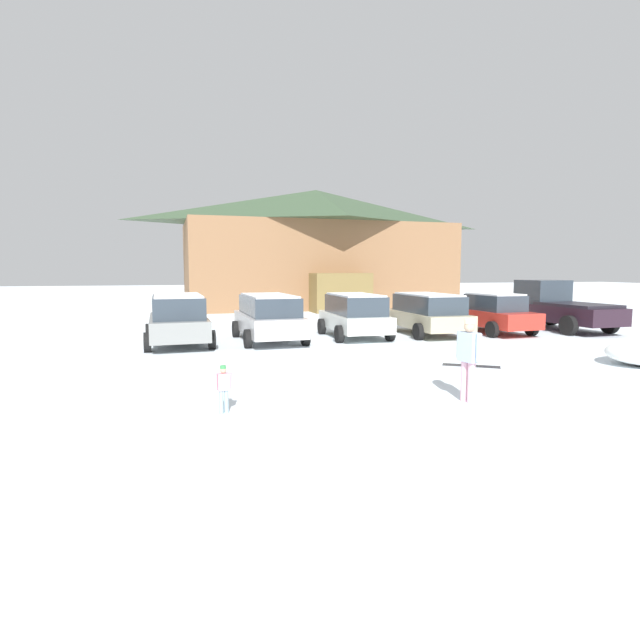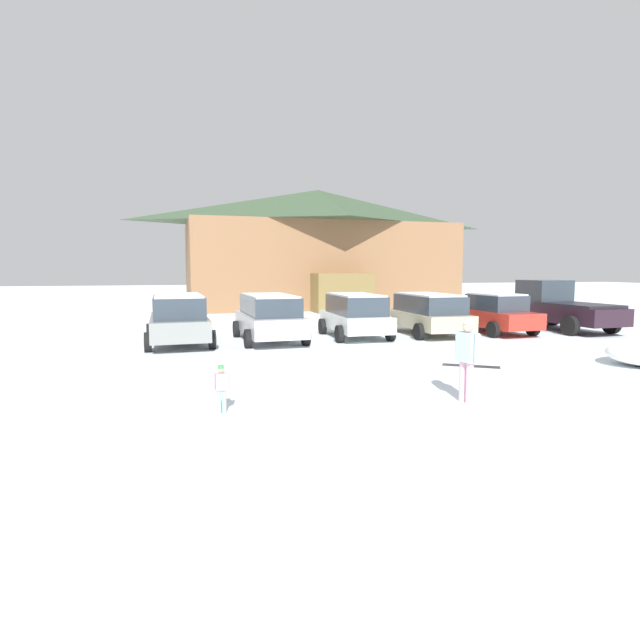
# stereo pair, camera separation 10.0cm
# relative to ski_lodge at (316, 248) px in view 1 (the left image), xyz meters

# --- Properties ---
(ground) EXTENTS (160.00, 160.00, 0.00)m
(ground) POSITION_rel_ski_lodge_xyz_m (-4.63, -27.82, -4.15)
(ground) COLOR white
(ski_lodge) EXTENTS (19.03, 11.37, 8.20)m
(ski_lodge) POSITION_rel_ski_lodge_xyz_m (0.00, 0.00, 0.00)
(ski_lodge) COLOR #88603F
(ski_lodge) RESTS_ON ground
(parked_grey_wagon) EXTENTS (2.42, 4.42, 1.77)m
(parked_grey_wagon) POSITION_rel_ski_lodge_xyz_m (-9.23, -16.79, -3.21)
(parked_grey_wagon) COLOR gray
(parked_grey_wagon) RESTS_ON ground
(parked_silver_wagon) EXTENTS (2.40, 4.71, 1.72)m
(parked_silver_wagon) POSITION_rel_ski_lodge_xyz_m (-6.05, -16.69, -3.23)
(parked_silver_wagon) COLOR silver
(parked_silver_wagon) RESTS_ON ground
(parked_white_suv) EXTENTS (2.18, 4.02, 1.69)m
(parked_white_suv) POSITION_rel_ski_lodge_xyz_m (-2.67, -16.53, -3.25)
(parked_white_suv) COLOR white
(parked_white_suv) RESTS_ON ground
(parked_beige_suv) EXTENTS (2.25, 4.38, 1.66)m
(parked_beige_suv) POSITION_rel_ski_lodge_xyz_m (0.43, -16.48, -3.26)
(parked_beige_suv) COLOR tan
(parked_beige_suv) RESTS_ON ground
(parked_red_sedan) EXTENTS (2.25, 4.37, 1.65)m
(parked_red_sedan) POSITION_rel_ski_lodge_xyz_m (3.32, -16.61, -3.32)
(parked_red_sedan) COLOR red
(parked_red_sedan) RESTS_ON ground
(pickup_truck) EXTENTS (2.52, 5.54, 2.15)m
(pickup_truck) POSITION_rel_ski_lodge_xyz_m (6.76, -16.20, -3.16)
(pickup_truck) COLOR black
(pickup_truck) RESTS_ON ground
(skier_adult_in_blue_parka) EXTENTS (0.33, 0.60, 1.67)m
(skier_adult_in_blue_parka) POSITION_rel_ski_lodge_xyz_m (-3.52, -26.08, -3.21)
(skier_adult_in_blue_parka) COLOR #E0AABD
(skier_adult_in_blue_parka) RESTS_ON ground
(skier_child_in_pink_snowsuit) EXTENTS (0.33, 0.16, 0.89)m
(skier_child_in_pink_snowsuit) POSITION_rel_ski_lodge_xyz_m (-8.27, -25.66, -3.65)
(skier_child_in_pink_snowsuit) COLOR #93B5C3
(skier_child_in_pink_snowsuit) RESTS_ON ground
(pair_of_skis) EXTENTS (1.43, 1.05, 0.08)m
(pair_of_skis) POSITION_rel_ski_lodge_xyz_m (-1.44, -22.80, -4.13)
(pair_of_skis) COLOR #252427
(pair_of_skis) RESTS_ON ground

